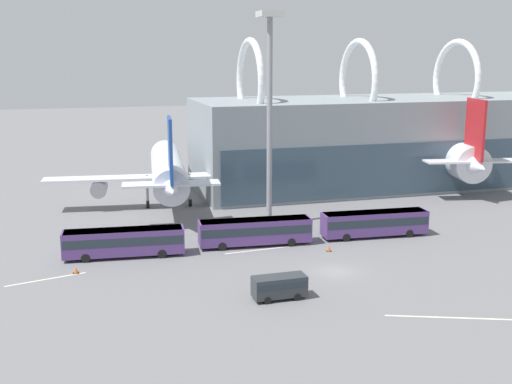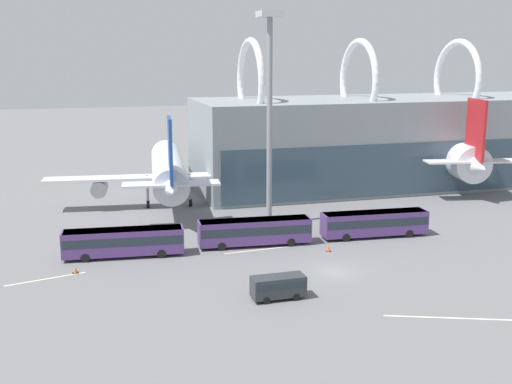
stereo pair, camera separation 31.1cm
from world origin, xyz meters
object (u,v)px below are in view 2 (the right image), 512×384
airliner_at_gate_near (168,170)px  shuttle_bus_0 (123,241)px  service_van_foreground (278,286)px  traffic_cone_1 (75,270)px  shuttle_bus_1 (255,230)px  floodlight_mast (270,90)px  shuttle_bus_2 (374,222)px  traffic_cone_0 (329,248)px  airliner_at_gate_far (437,151)px

airliner_at_gate_near → shuttle_bus_0: airliner_at_gate_near is taller
service_van_foreground → traffic_cone_1: size_ratio=7.80×
airliner_at_gate_near → traffic_cone_1: 31.23m
shuttle_bus_1 → floodlight_mast: floodlight_mast is taller
shuttle_bus_1 → service_van_foreground: size_ratio=2.68×
shuttle_bus_1 → floodlight_mast: 18.76m
shuttle_bus_0 → traffic_cone_1: size_ratio=20.98×
shuttle_bus_1 → shuttle_bus_2: 15.38m
shuttle_bus_1 → traffic_cone_0: (7.61, -4.59, -1.54)m
traffic_cone_0 → service_van_foreground: bearing=-129.3°
airliner_at_gate_near → shuttle_bus_0: bearing=166.4°
airliner_at_gate_near → shuttle_bus_1: (6.82, -23.22, -3.54)m
shuttle_bus_1 → shuttle_bus_2: size_ratio=1.00×
shuttle_bus_0 → shuttle_bus_2: bearing=4.5°
traffic_cone_1 → floodlight_mast: bearing=27.2°
shuttle_bus_2 → service_van_foreground: shuttle_bus_2 is taller
airliner_at_gate_far → floodlight_mast: bearing=129.0°
airliner_at_gate_near → airliner_at_gate_far: (48.77, 5.70, 0.09)m
airliner_at_gate_far → shuttle_bus_2: size_ratio=2.93×
airliner_at_gate_near → shuttle_bus_1: 24.46m
airliner_at_gate_near → traffic_cone_0: size_ratio=50.47×
shuttle_bus_2 → airliner_at_gate_far: bearing=51.6°
shuttle_bus_0 → floodlight_mast: 26.97m
traffic_cone_1 → airliner_at_gate_near: bearing=63.2°
shuttle_bus_1 → service_van_foreground: shuttle_bus_1 is taller
airliner_at_gate_far → floodlight_mast: 44.39m
floodlight_mast → traffic_cone_0: floodlight_mast is taller
shuttle_bus_0 → traffic_cone_0: (22.99, -4.46, -1.54)m
airliner_at_gate_far → shuttle_bus_1: airliner_at_gate_far is taller
airliner_at_gate_near → shuttle_bus_1: size_ratio=2.66×
service_van_foreground → floodlight_mast: bearing=73.9°
shuttle_bus_2 → traffic_cone_0: (-7.76, -4.06, -1.54)m
shuttle_bus_2 → service_van_foreground: size_ratio=2.68×
shuttle_bus_1 → traffic_cone_0: 9.02m
shuttle_bus_0 → traffic_cone_0: bearing=-5.7°
service_van_foreground → shuttle_bus_0: bearing=126.5°
airliner_at_gate_near → shuttle_bus_2: 32.69m
service_van_foreground → shuttle_bus_1: bearing=80.6°
airliner_at_gate_far → shuttle_bus_1: bearing=135.2°
traffic_cone_0 → shuttle_bus_1: bearing=148.9°
traffic_cone_1 → airliner_at_gate_far: bearing=27.9°
airliner_at_gate_far → traffic_cone_0: 48.26m
airliner_at_gate_far → service_van_foreground: size_ratio=7.85×
airliner_at_gate_far → traffic_cone_1: (-62.66, -33.21, -5.20)m
airliner_at_gate_near → floodlight_mast: (11.27, -14.55, 12.49)m
shuttle_bus_1 → traffic_cone_1: shuttle_bus_1 is taller
airliner_at_gate_far → traffic_cone_0: size_ratio=55.49×
shuttle_bus_1 → traffic_cone_0: shuttle_bus_1 is taller
shuttle_bus_1 → traffic_cone_1: bearing=-164.0°
traffic_cone_1 → shuttle_bus_2: bearing=5.9°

